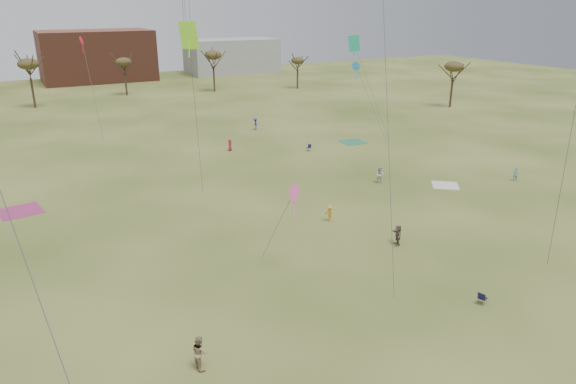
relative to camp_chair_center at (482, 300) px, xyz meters
name	(u,v)px	position (x,y,z in m)	size (l,w,h in m)	color
ground	(389,346)	(-8.14, -0.67, -0.26)	(260.00, 260.00, 0.00)	#374A17
spectator_fore_b	(200,352)	(-18.15, 2.66, 0.71)	(0.94, 0.73, 1.94)	#987E60
spectator_fore_c	(398,235)	(0.91, 9.55, 0.58)	(1.56, 0.50, 1.68)	brown
flyer_mid_b	(329,213)	(-1.30, 16.24, 0.51)	(0.99, 0.57, 1.53)	gold
flyer_mid_c	(515,174)	(22.64, 16.09, 0.50)	(0.56, 0.36, 1.52)	#6695AB
spectator_mid_e	(380,175)	(9.16, 22.50, 0.67)	(0.91, 0.71, 1.87)	silver
flyer_far_b	(230,145)	(0.06, 42.44, 0.51)	(0.75, 0.49, 1.53)	#A91D3A
flyer_far_c	(255,124)	(8.17, 51.88, 0.62)	(1.14, 0.65, 1.76)	navy
blanket_cream	(445,185)	(14.84, 18.53, -0.26)	(2.71, 2.71, 0.03)	silver
blanket_plum	(20,211)	(-25.42, 32.00, -0.26)	(3.60, 3.60, 0.03)	#A03165
blanket_olive	(353,142)	(16.85, 38.39, -0.26)	(3.21, 3.21, 0.03)	#2C7B57
camp_chair_center	(482,300)	(0.00, 0.00, 0.00)	(0.68, 0.65, 0.87)	#18163D
camp_chair_right	(309,149)	(9.07, 37.38, 0.00)	(0.70, 0.68, 0.87)	#141837
kites_aloft	(312,16)	(-5.57, 12.64, 17.20)	(56.54, 59.07, 24.29)	#FFAA1A
tree_line	(90,71)	(-10.98, 78.45, 6.83)	(117.44, 49.32, 8.91)	#3A2B1E
building_brick	(97,56)	(-3.14, 119.33, 5.74)	(26.00, 16.00, 12.00)	brown
building_grey	(232,56)	(31.86, 117.33, 4.24)	(24.00, 12.00, 9.00)	gray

